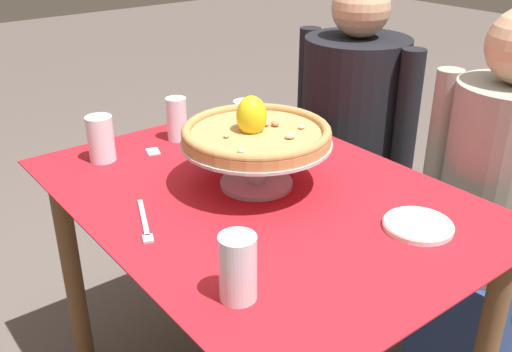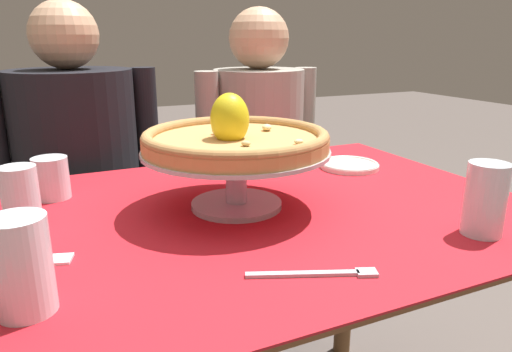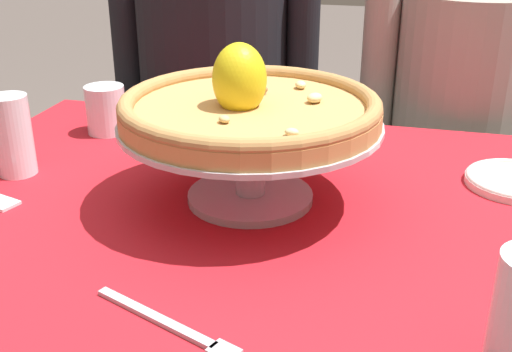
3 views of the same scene
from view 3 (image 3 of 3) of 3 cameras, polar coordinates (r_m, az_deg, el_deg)
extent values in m
cylinder|color=brown|center=(1.63, -13.99, -7.94)|extent=(0.06, 0.06, 0.74)
cube|color=brown|center=(0.98, 1.21, -3.78)|extent=(1.15, 0.83, 0.02)
cube|color=red|center=(0.98, 1.21, -3.02)|extent=(1.19, 0.87, 0.00)
cylinder|color=#B7B7C1|center=(1.00, -0.51, -1.81)|extent=(0.20, 0.20, 0.01)
cylinder|color=#B7B7C1|center=(0.98, -0.52, 1.39)|extent=(0.05, 0.05, 0.11)
cylinder|color=#B7B7C1|center=(0.95, -0.54, 4.63)|extent=(0.40, 0.40, 0.01)
cylinder|color=tan|center=(0.95, -0.54, 5.58)|extent=(0.39, 0.39, 0.03)
torus|color=#AF7D47|center=(0.94, -0.54, 6.54)|extent=(0.39, 0.39, 0.02)
ellipsoid|color=tan|center=(0.98, -1.78, 7.24)|extent=(0.02, 0.02, 0.01)
ellipsoid|color=tan|center=(0.94, -0.56, 6.75)|extent=(0.03, 0.03, 0.01)
ellipsoid|color=beige|center=(0.99, -1.05, 7.64)|extent=(0.03, 0.03, 0.02)
ellipsoid|color=beige|center=(0.82, 3.22, 3.94)|extent=(0.02, 0.02, 0.01)
ellipsoid|color=tan|center=(0.87, -2.85, 5.10)|extent=(0.02, 0.02, 0.01)
ellipsoid|color=beige|center=(1.03, 4.01, 8.13)|extent=(0.02, 0.03, 0.01)
ellipsoid|color=#996B42|center=(1.00, 0.37, 7.77)|extent=(0.03, 0.02, 0.01)
ellipsoid|color=#C63D28|center=(0.95, -0.53, 6.88)|extent=(0.02, 0.03, 0.01)
ellipsoid|color=beige|center=(0.96, 5.26, 6.97)|extent=(0.03, 0.03, 0.01)
ellipsoid|color=tan|center=(0.93, -1.20, 6.43)|extent=(0.02, 0.02, 0.01)
ellipsoid|color=yellow|center=(0.93, -1.49, 8.62)|extent=(0.10, 0.10, 0.11)
cylinder|color=white|center=(1.15, -20.87, 3.40)|extent=(0.06, 0.06, 0.14)
cylinder|color=silver|center=(1.16, -20.64, 1.91)|extent=(0.06, 0.06, 0.07)
cylinder|color=white|center=(1.31, -13.25, 5.79)|extent=(0.08, 0.08, 0.10)
cylinder|color=silver|center=(1.31, -13.20, 5.21)|extent=(0.07, 0.07, 0.07)
cube|color=#B7B7C1|center=(0.74, -9.03, -12.34)|extent=(0.17, 0.08, 0.01)
cube|color=#B7B7C1|center=(0.69, -2.87, -15.41)|extent=(0.04, 0.03, 0.01)
cube|color=white|center=(1.06, -21.77, -2.26)|extent=(0.06, 0.05, 0.00)
cube|color=maroon|center=(1.89, -3.31, -7.76)|extent=(0.30, 0.34, 0.43)
cylinder|color=black|center=(1.68, -3.72, 7.34)|extent=(0.40, 0.40, 0.59)
cylinder|color=black|center=(1.74, -11.17, 8.99)|extent=(0.08, 0.08, 0.51)
cylinder|color=black|center=(1.63, 4.11, 8.45)|extent=(0.08, 0.08, 0.51)
cube|color=navy|center=(1.79, 15.78, -10.53)|extent=(0.30, 0.34, 0.45)
cylinder|color=gray|center=(1.57, 17.81, 5.02)|extent=(0.34, 0.34, 0.57)
cylinder|color=gray|center=(1.54, 10.66, 7.09)|extent=(0.08, 0.08, 0.48)
camera|label=1|loc=(0.90, 108.63, 10.22)|focal=40.42mm
camera|label=2|loc=(0.60, -74.82, -2.13)|focal=32.85mm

